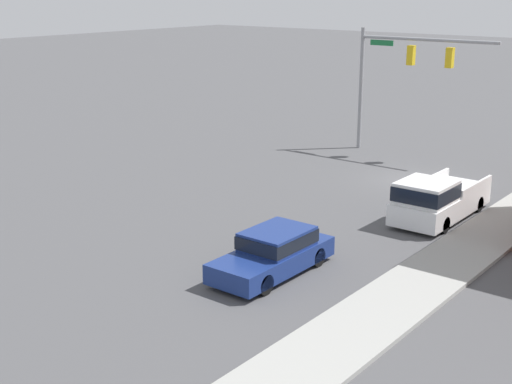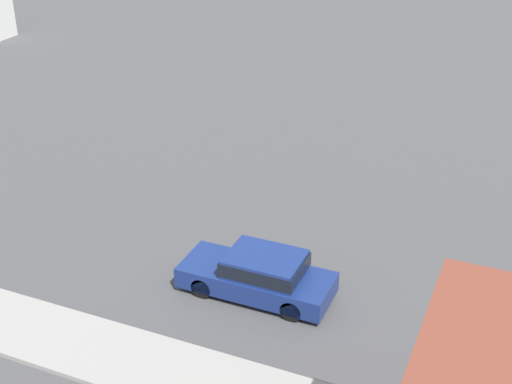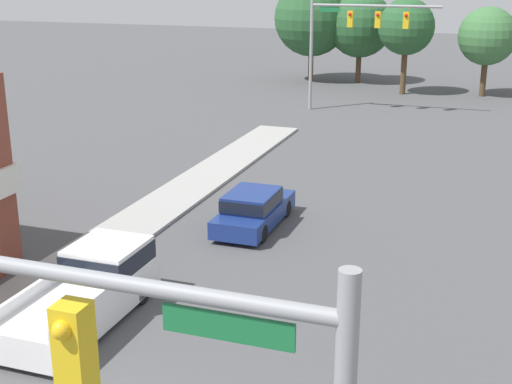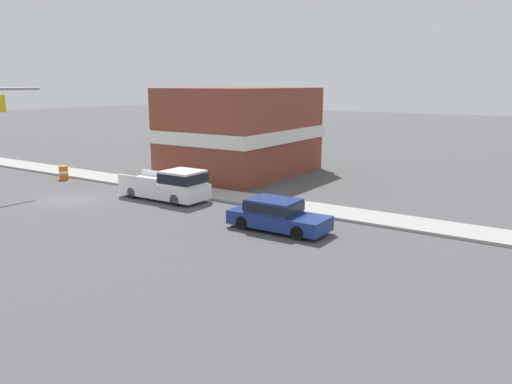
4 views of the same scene
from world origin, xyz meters
name	(u,v)px [view 4 (image 4 of 4)]	position (x,y,z in m)	size (l,w,h in m)	color
ground_plane	(70,200)	(0.00, 0.00, 0.00)	(200.00, 200.00, 0.00)	#4C4C4F
sidewalk_curb	(141,183)	(-5.70, 0.00, 0.07)	(2.40, 60.00, 0.14)	#9E9E99
car_lead	(277,214)	(-1.42, 13.34, 0.76)	(1.85, 4.72, 1.45)	black
pickup_truck_parked	(170,185)	(-3.28, 4.99, 0.91)	(2.05, 5.52, 1.84)	black
construction_barrel	(64,173)	(-3.90, -5.86, 0.49)	(0.64, 0.64, 0.96)	orange
corner_brick_building	(241,132)	(-12.86, 3.35, 3.18)	(11.22, 8.35, 6.39)	brown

